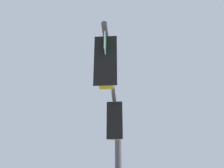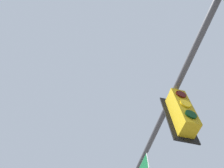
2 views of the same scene
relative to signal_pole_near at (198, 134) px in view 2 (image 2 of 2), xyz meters
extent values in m
cylinder|color=#47474C|center=(1.12, -0.02, 1.46)|extent=(6.50, 0.26, 0.13)
cube|color=black|center=(0.33, -0.01, 0.79)|extent=(0.04, 0.52, 1.30)
cube|color=#B79314|center=(0.14, 0.00, 0.79)|extent=(0.37, 0.33, 1.10)
cylinder|color=#B79314|center=(0.14, 0.00, 1.40)|extent=(0.04, 0.04, 0.12)
cylinder|color=#340503|center=(-0.06, 0.00, 1.12)|extent=(0.03, 0.22, 0.22)
cylinder|color=yellow|center=(-0.06, 0.00, 0.79)|extent=(0.03, 0.22, 0.22)
cylinder|color=black|center=(-0.06, 0.00, 0.46)|extent=(0.03, 0.22, 0.22)
camera|label=1|loc=(9.77, 0.34, -3.04)|focal=50.00mm
camera|label=2|loc=(-2.11, 2.04, -2.66)|focal=35.00mm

